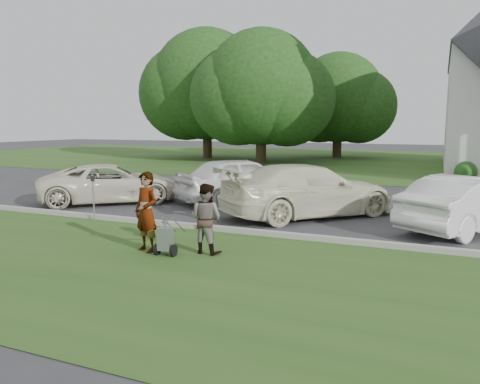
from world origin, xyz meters
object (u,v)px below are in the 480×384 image
Objects in this scene: parking_meter_far at (93,192)px; car_a at (111,183)px; car_d at (469,203)px; parking_meter_near at (202,202)px; tree_far at (207,90)px; person_right at (206,219)px; car_b at (241,179)px; striping_cart at (166,240)px; car_c at (308,190)px; tree_back at (338,102)px; person_left at (146,212)px; tree_left at (261,93)px.

parking_meter_far is 0.27× the size of car_a.
parking_meter_near is at bearing 56.42° from car_d.
person_right is at bearing -62.86° from tree_far.
person_right is at bearing 142.87° from car_b.
car_c is (1.69, 5.59, 0.45)m from striping_cart.
tree_far is 1.21× the size of tree_back.
car_a is 0.90× the size of car_c.
striping_cart is 7.45m from car_b.
person_left is (12.27, -26.88, -4.79)m from tree_far.
parking_meter_far is (-3.64, -0.01, 0.07)m from parking_meter_near.
car_a is (-5.65, 5.28, 0.34)m from striping_cart.
car_b is at bearing 12.00° from car_c.
parking_meter_far is at bearing -179.85° from parking_meter_near.
tree_left reaches higher than tree_back.
parking_meter_near is at bearing 99.52° from car_c.
car_b reaches higher than car_c.
striping_cart is at bearing -64.56° from tree_far.
person_left is at bearing -95.86° from parking_meter_near.
striping_cart is at bearing -81.64° from parking_meter_near.
person_right is (13.57, -26.48, -4.91)m from tree_far.
person_right is 1.13× the size of parking_meter_far.
car_a is 11.87m from car_d.
tree_far is at bearing -22.49° from car_a.
tree_far reaches higher than car_b.
tree_far reaches higher than car_c.
tree_left is at bearing 97.54° from parking_meter_far.
car_a is 7.35m from car_c.
car_a is (-1.67, 2.91, -0.16)m from parking_meter_far.
tree_back reaches higher than car_a.
parking_meter_near is 7.20m from car_d.
car_d is at bearing 35.18° from striping_cart.
tree_left reaches higher than parking_meter_far.
tree_far is at bearing 130.76° from person_left.
parking_meter_near is at bearing -159.45° from car_a.
parking_meter_far is 6.52m from car_c.
tree_left is 25.05m from person_left.
car_d is at bearing -141.36° from car_c.
car_c is at bearing 28.94° from car_d.
car_a is (-5.08, 5.14, -0.20)m from person_left.
striping_cart is at bearing -30.72° from parking_meter_far.
tree_far is 26.64m from parking_meter_far.
tree_far is 28.06m from parking_meter_near.
car_a is at bearing 151.35° from parking_meter_near.
car_b is 3.46m from car_c.
parking_meter_near is (0.23, 2.24, -0.10)m from person_left.
tree_left is 20.76m from car_c.
tree_left reaches higher than car_a.
tree_far reaches higher than tree_back.
striping_cart is at bearing -84.92° from tree_back.
car_d is at bearing -55.05° from tree_left.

